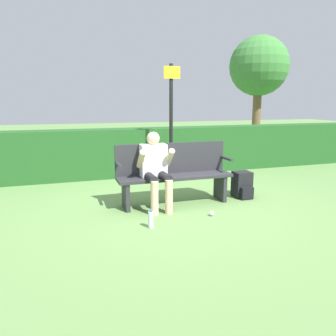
{
  "coord_description": "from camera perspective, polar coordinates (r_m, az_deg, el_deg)",
  "views": [
    {
      "loc": [
        -1.63,
        -4.64,
        1.58
      ],
      "look_at": [
        -0.15,
        -0.1,
        0.61
      ],
      "focal_mm": 35.0,
      "sensor_mm": 36.0,
      "label": 1
    }
  ],
  "objects": [
    {
      "name": "litter_crumple",
      "position": [
        4.68,
        7.62,
        -7.85
      ],
      "size": [
        0.07,
        0.07,
        0.07
      ],
      "color": "silver",
      "rests_on": "ground"
    },
    {
      "name": "park_bench",
      "position": [
        5.1,
        1.02,
        -0.81
      ],
      "size": [
        1.79,
        0.4,
        0.94
      ],
      "color": "#2D2D33",
      "rests_on": "ground"
    },
    {
      "name": "ground_plane",
      "position": [
        5.17,
        1.24,
        -6.28
      ],
      "size": [
        40.0,
        40.0,
        0.0
      ],
      "primitive_type": "plane",
      "color": "#668E4C"
    },
    {
      "name": "person_seated",
      "position": [
        4.85,
        -2.22,
        0.26
      ],
      "size": [
        0.52,
        0.6,
        1.14
      ],
      "color": "silver",
      "rests_on": "ground"
    },
    {
      "name": "signpost",
      "position": [
        6.31,
        0.55,
        8.61
      ],
      "size": [
        0.31,
        0.09,
        2.26
      ],
      "color": "black",
      "rests_on": "ground"
    },
    {
      "name": "hedge_back",
      "position": [
        7.18,
        -4.73,
        2.88
      ],
      "size": [
        12.0,
        0.59,
        1.01
      ],
      "color": "#235623",
      "rests_on": "ground"
    },
    {
      "name": "tree",
      "position": [
        11.58,
        15.56,
        16.56
      ],
      "size": [
        1.93,
        1.93,
        3.68
      ],
      "color": "brown",
      "rests_on": "ground"
    },
    {
      "name": "backpack",
      "position": [
        5.62,
        12.82,
        -2.94
      ],
      "size": [
        0.28,
        0.34,
        0.43
      ],
      "color": "black",
      "rests_on": "ground"
    },
    {
      "name": "water_bottle",
      "position": [
        4.2,
        -3.01,
        -8.95
      ],
      "size": [
        0.07,
        0.07,
        0.23
      ],
      "color": "silver",
      "rests_on": "ground"
    }
  ]
}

